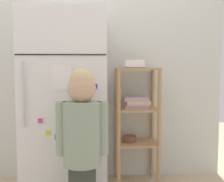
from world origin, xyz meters
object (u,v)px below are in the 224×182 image
(pantry_shelf_unit, at_px, (136,114))
(fruit_bin, at_px, (135,64))
(child_standing, at_px, (82,133))
(refrigerator, at_px, (67,104))

(pantry_shelf_unit, bearing_deg, fruit_bin, -149.04)
(pantry_shelf_unit, height_order, fruit_bin, fruit_bin)
(child_standing, bearing_deg, fruit_bin, 56.46)
(refrigerator, height_order, pantry_shelf_unit, refrigerator)
(refrigerator, height_order, child_standing, refrigerator)
(fruit_bin, bearing_deg, pantry_shelf_unit, 30.96)
(fruit_bin, bearing_deg, refrigerator, -167.41)
(pantry_shelf_unit, bearing_deg, child_standing, -124.10)
(child_standing, relative_size, fruit_bin, 5.99)
(refrigerator, bearing_deg, pantry_shelf_unit, 13.11)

